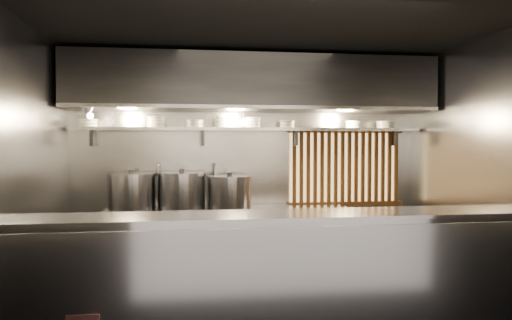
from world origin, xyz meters
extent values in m
plane|color=black|center=(0.00, 0.00, 0.00)|extent=(4.50, 4.50, 0.00)
plane|color=black|center=(0.00, 0.00, 2.80)|extent=(4.50, 4.50, 0.00)
plane|color=gray|center=(0.00, 1.50, 1.40)|extent=(4.50, 0.00, 4.50)
plane|color=gray|center=(-2.25, 0.00, 1.40)|extent=(0.00, 3.00, 3.00)
plane|color=gray|center=(2.25, 0.00, 1.40)|extent=(0.00, 3.00, 3.00)
cube|color=#99999E|center=(0.00, -0.95, 0.55)|extent=(4.50, 0.50, 1.10)
cube|color=#939399|center=(0.00, -1.21, 0.55)|extent=(4.50, 0.02, 1.01)
cube|color=#99999E|center=(0.00, -0.95, 1.11)|extent=(4.50, 0.56, 0.03)
cube|color=#99999E|center=(-0.30, 1.13, 0.45)|extent=(3.00, 0.70, 0.90)
cube|color=#99999E|center=(0.00, 1.32, 1.88)|extent=(4.40, 0.34, 0.04)
cube|color=#2D2D30|center=(0.00, 1.10, 2.42)|extent=(4.40, 0.80, 0.65)
cube|color=#99999E|center=(0.00, 0.70, 2.12)|extent=(4.40, 0.03, 0.04)
cube|color=#E5B467|center=(1.30, 1.48, 1.38)|extent=(1.50, 0.02, 0.92)
cube|color=brown|center=(1.30, 1.43, 1.87)|extent=(1.56, 0.06, 0.06)
cube|color=brown|center=(1.30, 1.43, 0.89)|extent=(1.56, 0.06, 0.06)
cube|color=brown|center=(0.60, 1.43, 1.38)|extent=(0.04, 0.04, 0.92)
cube|color=brown|center=(0.69, 1.43, 1.38)|extent=(0.04, 0.04, 0.92)
cube|color=brown|center=(0.78, 1.43, 1.38)|extent=(0.04, 0.04, 0.92)
cube|color=brown|center=(0.88, 1.43, 1.38)|extent=(0.04, 0.04, 0.92)
cube|color=brown|center=(0.97, 1.43, 1.38)|extent=(0.04, 0.04, 0.92)
cube|color=brown|center=(1.07, 1.43, 1.38)|extent=(0.04, 0.04, 0.92)
cube|color=brown|center=(1.16, 1.43, 1.38)|extent=(0.04, 0.04, 0.92)
cube|color=brown|center=(1.25, 1.43, 1.38)|extent=(0.04, 0.04, 0.92)
cube|color=brown|center=(1.35, 1.43, 1.38)|extent=(0.04, 0.04, 0.92)
cube|color=brown|center=(1.44, 1.43, 1.38)|extent=(0.04, 0.04, 0.92)
cube|color=brown|center=(1.53, 1.43, 1.38)|extent=(0.04, 0.04, 0.92)
cube|color=brown|center=(1.63, 1.43, 1.38)|extent=(0.04, 0.04, 0.92)
cube|color=brown|center=(1.72, 1.43, 1.38)|extent=(0.04, 0.04, 0.92)
cube|color=brown|center=(1.82, 1.43, 1.38)|extent=(0.04, 0.04, 0.92)
cube|color=brown|center=(1.91, 1.43, 1.38)|extent=(0.04, 0.04, 0.92)
cube|color=brown|center=(2.00, 1.43, 1.38)|extent=(0.04, 0.04, 0.92)
cylinder|color=silver|center=(-1.15, 1.45, 1.19)|extent=(0.03, 0.03, 0.48)
sphere|color=silver|center=(-1.15, 1.45, 1.43)|extent=(0.04, 0.04, 0.04)
cylinder|color=silver|center=(-1.15, 1.32, 1.43)|extent=(0.03, 0.26, 0.03)
sphere|color=silver|center=(-1.15, 1.19, 1.43)|extent=(0.04, 0.04, 0.04)
cylinder|color=silver|center=(-1.15, 1.19, 1.36)|extent=(0.03, 0.03, 0.14)
cylinder|color=silver|center=(-0.45, 1.45, 1.19)|extent=(0.03, 0.03, 0.48)
sphere|color=silver|center=(-0.45, 1.45, 1.43)|extent=(0.04, 0.04, 0.04)
cylinder|color=silver|center=(-0.45, 1.32, 1.43)|extent=(0.03, 0.26, 0.03)
sphere|color=silver|center=(-0.45, 1.19, 1.43)|extent=(0.04, 0.04, 0.04)
cylinder|color=silver|center=(-0.45, 1.19, 1.36)|extent=(0.03, 0.03, 0.14)
cone|color=#99999E|center=(-1.90, 0.85, 2.07)|extent=(0.25, 0.27, 0.20)
sphere|color=#FFE0B2|center=(-1.87, 0.83, 2.01)|extent=(0.07, 0.07, 0.07)
cylinder|color=#2D2D30|center=(-1.90, 0.95, 2.15)|extent=(0.02, 0.22, 0.02)
cylinder|color=#2D2D30|center=(-0.10, 1.20, 2.04)|extent=(0.01, 0.01, 0.12)
sphere|color=#FFE0B2|center=(-0.10, 1.20, 1.96)|extent=(0.09, 0.09, 0.09)
cylinder|color=#99999E|center=(-1.46, 1.15, 1.11)|extent=(0.72, 0.72, 0.41)
cylinder|color=#99999E|center=(-1.46, 1.15, 1.33)|extent=(0.76, 0.76, 0.03)
cylinder|color=#2D2D30|center=(-1.46, 1.15, 1.36)|extent=(0.06, 0.06, 0.04)
cylinder|color=#99999E|center=(-0.87, 1.15, 1.11)|extent=(0.70, 0.70, 0.42)
cylinder|color=#99999E|center=(-0.87, 1.15, 1.33)|extent=(0.74, 0.74, 0.03)
cylinder|color=#2D2D30|center=(-0.87, 1.15, 1.37)|extent=(0.06, 0.06, 0.04)
cylinder|color=#99999E|center=(-0.29, 1.08, 1.09)|extent=(0.59, 0.59, 0.38)
cylinder|color=#99999E|center=(-0.29, 1.08, 1.29)|extent=(0.63, 0.63, 0.03)
cylinder|color=#2D2D30|center=(-0.29, 1.08, 1.33)|extent=(0.06, 0.06, 0.04)
cylinder|color=silver|center=(-1.98, 1.32, 1.92)|extent=(0.21, 0.21, 0.03)
cylinder|color=silver|center=(-1.98, 1.32, 1.96)|extent=(0.21, 0.21, 0.03)
cylinder|color=silver|center=(-1.98, 1.32, 1.99)|extent=(0.23, 0.23, 0.01)
cylinder|color=silver|center=(-1.17, 1.32, 1.92)|extent=(0.22, 0.22, 0.03)
cylinder|color=silver|center=(-1.17, 1.32, 1.96)|extent=(0.22, 0.22, 0.03)
cylinder|color=silver|center=(-1.17, 1.32, 2.00)|extent=(0.22, 0.22, 0.03)
cylinder|color=silver|center=(-1.17, 1.32, 2.02)|extent=(0.24, 0.24, 0.01)
cylinder|color=silver|center=(-0.70, 1.32, 1.92)|extent=(0.21, 0.21, 0.03)
cylinder|color=silver|center=(-0.70, 1.32, 1.96)|extent=(0.21, 0.21, 0.03)
cylinder|color=silver|center=(-0.70, 1.32, 1.99)|extent=(0.23, 0.23, 0.01)
cylinder|color=silver|center=(-0.36, 1.32, 1.92)|extent=(0.20, 0.20, 0.03)
cylinder|color=silver|center=(-0.36, 1.32, 1.96)|extent=(0.20, 0.20, 0.03)
cylinder|color=silver|center=(-0.36, 1.32, 2.00)|extent=(0.20, 0.20, 0.03)
cylinder|color=silver|center=(-0.36, 1.32, 2.02)|extent=(0.22, 0.22, 0.01)
cylinder|color=silver|center=(0.03, 1.32, 1.92)|extent=(0.21, 0.21, 0.03)
cylinder|color=silver|center=(0.03, 1.32, 1.96)|extent=(0.21, 0.21, 0.03)
cylinder|color=silver|center=(0.03, 1.32, 2.00)|extent=(0.21, 0.21, 0.03)
cylinder|color=silver|center=(0.03, 1.32, 2.02)|extent=(0.22, 0.22, 0.01)
cylinder|color=silver|center=(0.48, 1.32, 1.92)|extent=(0.19, 0.19, 0.03)
cylinder|color=silver|center=(0.48, 1.32, 1.96)|extent=(0.19, 0.19, 0.03)
cylinder|color=silver|center=(0.48, 1.32, 1.99)|extent=(0.20, 0.20, 0.01)
cylinder|color=silver|center=(1.35, 1.32, 1.92)|extent=(0.19, 0.19, 0.03)
cylinder|color=silver|center=(1.35, 1.32, 1.96)|extent=(0.19, 0.19, 0.03)
cylinder|color=silver|center=(1.35, 1.32, 1.99)|extent=(0.20, 0.20, 0.01)
cylinder|color=silver|center=(1.80, 1.32, 1.92)|extent=(0.22, 0.22, 0.03)
cylinder|color=silver|center=(1.80, 1.32, 1.96)|extent=(0.22, 0.22, 0.03)
cylinder|color=silver|center=(1.80, 1.32, 1.99)|extent=(0.24, 0.24, 0.01)
camera|label=1|loc=(-0.84, -4.96, 1.71)|focal=35.00mm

